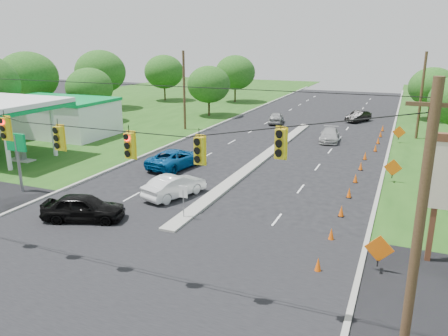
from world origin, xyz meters
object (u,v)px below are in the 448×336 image
at_px(black_sedan, 84,208).
at_px(gas_station, 48,114).
at_px(white_sedan, 175,186).
at_px(blue_pickup, 176,158).

bearing_deg(black_sedan, gas_station, 28.29).
height_order(gas_station, white_sedan, gas_station).
height_order(black_sedan, blue_pickup, black_sedan).
xyz_separation_m(black_sedan, blue_pickup, (-0.44, 11.81, -0.02)).
bearing_deg(blue_pickup, gas_station, -5.66).
xyz_separation_m(gas_station, white_sedan, (21.27, -11.03, -1.83)).
xyz_separation_m(gas_station, blue_pickup, (17.98, -4.78, -1.80)).
bearing_deg(gas_station, black_sedan, -42.01).
bearing_deg(white_sedan, blue_pickup, -43.98).
height_order(gas_station, black_sedan, gas_station).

